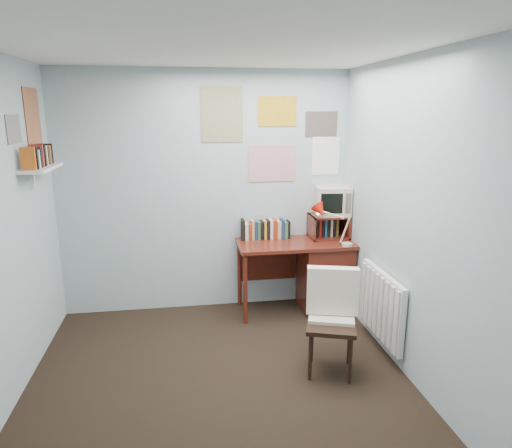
{
  "coord_description": "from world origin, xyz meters",
  "views": [
    {
      "loc": [
        -0.23,
        -2.95,
        2.09
      ],
      "look_at": [
        0.42,
        1.04,
        1.08
      ],
      "focal_mm": 32.0,
      "sensor_mm": 36.0,
      "label": 1
    }
  ],
  "objects_px": {
    "desk_chair": "(331,325)",
    "radiator": "(382,305)",
    "desk_lamp": "(348,228)",
    "tv_riser": "(328,226)",
    "crt_tv": "(332,199)",
    "desk": "(319,273)",
    "wall_shelf": "(41,168)"
  },
  "relations": [
    {
      "from": "tv_riser",
      "to": "crt_tv",
      "type": "relative_size",
      "value": 1.16
    },
    {
      "from": "tv_riser",
      "to": "wall_shelf",
      "type": "bearing_deg",
      "value": -169.68
    },
    {
      "from": "desk_lamp",
      "to": "wall_shelf",
      "type": "relative_size",
      "value": 0.61
    },
    {
      "from": "crt_tv",
      "to": "wall_shelf",
      "type": "height_order",
      "value": "wall_shelf"
    },
    {
      "from": "crt_tv",
      "to": "tv_riser",
      "type": "bearing_deg",
      "value": -147.11
    },
    {
      "from": "desk_lamp",
      "to": "radiator",
      "type": "xyz_separation_m",
      "value": [
        0.08,
        -0.71,
        -0.53
      ]
    },
    {
      "from": "desk",
      "to": "crt_tv",
      "type": "xyz_separation_m",
      "value": [
        0.16,
        0.13,
        0.77
      ]
    },
    {
      "from": "desk_chair",
      "to": "radiator",
      "type": "distance_m",
      "value": 0.63
    },
    {
      "from": "desk_lamp",
      "to": "crt_tv",
      "type": "height_order",
      "value": "crt_tv"
    },
    {
      "from": "desk_chair",
      "to": "desk_lamp",
      "type": "bearing_deg",
      "value": 82.91
    },
    {
      "from": "desk",
      "to": "tv_riser",
      "type": "bearing_deg",
      "value": 42.96
    },
    {
      "from": "desk",
      "to": "wall_shelf",
      "type": "height_order",
      "value": "wall_shelf"
    },
    {
      "from": "desk",
      "to": "desk_chair",
      "type": "height_order",
      "value": "desk_chair"
    },
    {
      "from": "desk_chair",
      "to": "tv_riser",
      "type": "relative_size",
      "value": 2.06
    },
    {
      "from": "desk",
      "to": "desk_lamp",
      "type": "bearing_deg",
      "value": -45.87
    },
    {
      "from": "desk_chair",
      "to": "desk_lamp",
      "type": "distance_m",
      "value": 1.23
    },
    {
      "from": "tv_riser",
      "to": "wall_shelf",
      "type": "distance_m",
      "value": 2.83
    },
    {
      "from": "desk",
      "to": "desk_chair",
      "type": "relative_size",
      "value": 1.46
    },
    {
      "from": "desk_chair",
      "to": "crt_tv",
      "type": "bearing_deg",
      "value": 91.07
    },
    {
      "from": "desk_chair",
      "to": "radiator",
      "type": "relative_size",
      "value": 1.03
    },
    {
      "from": "wall_shelf",
      "to": "tv_riser",
      "type": "bearing_deg",
      "value": 10.32
    },
    {
      "from": "desk_lamp",
      "to": "crt_tv",
      "type": "relative_size",
      "value": 1.09
    },
    {
      "from": "tv_riser",
      "to": "radiator",
      "type": "distance_m",
      "value": 1.15
    },
    {
      "from": "desk_chair",
      "to": "wall_shelf",
      "type": "bearing_deg",
      "value": 178.56
    },
    {
      "from": "crt_tv",
      "to": "radiator",
      "type": "distance_m",
      "value": 1.31
    },
    {
      "from": "desk_lamp",
      "to": "tv_riser",
      "type": "distance_m",
      "value": 0.35
    },
    {
      "from": "desk_lamp",
      "to": "tv_riser",
      "type": "xyz_separation_m",
      "value": [
        -0.09,
        0.33,
        -0.06
      ]
    },
    {
      "from": "desk",
      "to": "crt_tv",
      "type": "relative_size",
      "value": 3.49
    },
    {
      "from": "tv_riser",
      "to": "radiator",
      "type": "height_order",
      "value": "tv_riser"
    },
    {
      "from": "crt_tv",
      "to": "desk",
      "type": "bearing_deg",
      "value": -134.27
    },
    {
      "from": "desk",
      "to": "desk_lamp",
      "type": "distance_m",
      "value": 0.62
    },
    {
      "from": "radiator",
      "to": "tv_riser",
      "type": "bearing_deg",
      "value": 99.28
    }
  ]
}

